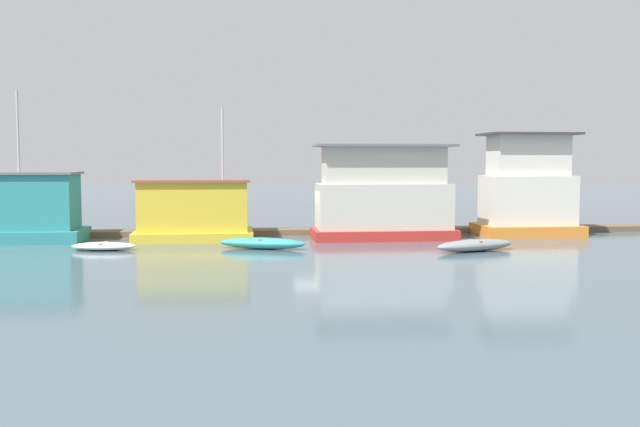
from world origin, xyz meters
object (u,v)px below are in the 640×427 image
Objects in this scene: dinghy_white at (104,246)px; dinghy_grey at (475,245)px; houseboat_red at (383,196)px; dinghy_teal at (262,243)px; houseboat_yellow at (194,210)px; houseboat_orange at (527,191)px; houseboat_teal at (23,209)px.

dinghy_grey is (16.77, -2.26, 0.09)m from dinghy_white.
dinghy_grey reaches higher than dinghy_white.
dinghy_teal is at bearing -150.18° from houseboat_red.
dinghy_teal is at bearing -52.82° from houseboat_yellow.
dinghy_white is at bearing -169.45° from houseboat_orange.
dinghy_white is at bearing 177.31° from dinghy_teal.
houseboat_teal is 1.80× the size of dinghy_teal.
dinghy_white is (-13.68, -3.36, -2.04)m from houseboat_red.
houseboat_orange is at bearing 51.36° from dinghy_grey.
dinghy_teal is (3.38, -4.46, -1.25)m from houseboat_yellow.
houseboat_teal is at bearing 177.64° from houseboat_red.
dinghy_white is 0.72× the size of dinghy_grey.
houseboat_yellow is at bearing 175.56° from houseboat_red.
houseboat_orange is (8.15, 0.71, 0.22)m from houseboat_red.
houseboat_yellow is at bearing 179.83° from houseboat_orange.
dinghy_grey is at bearing -128.64° from houseboat_orange.
houseboat_red is (9.83, -0.76, 0.71)m from houseboat_yellow.
houseboat_orange is 1.84× the size of dinghy_white.
dinghy_white is at bearing -41.36° from houseboat_teal.
houseboat_orange reaches higher than houseboat_red.
houseboat_yellow is 1.23× the size of houseboat_orange.
dinghy_teal is at bearing 168.62° from dinghy_grey.
houseboat_yellow is 9.89m from houseboat_red.
houseboat_orange is at bearing 10.55° from dinghy_white.
houseboat_teal is 6.39m from dinghy_white.
houseboat_orange is at bearing 4.98° from houseboat_red.
dinghy_teal is 1.00× the size of dinghy_grey.
houseboat_orange is 15.40m from dinghy_teal.
dinghy_grey is at bearing -61.20° from houseboat_red.
houseboat_teal is 18.38m from houseboat_red.
houseboat_yellow is at bearing 153.72° from dinghy_grey.
houseboat_red reaches higher than dinghy_grey.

